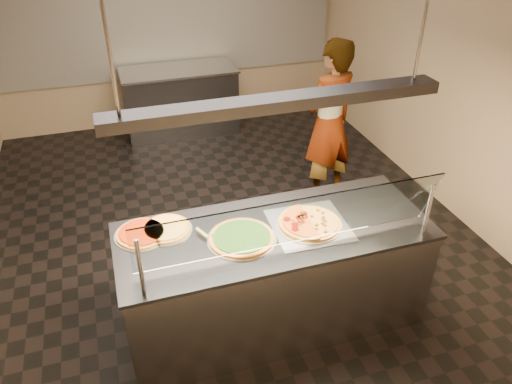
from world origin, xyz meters
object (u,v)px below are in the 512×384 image
object	(u,v)px
perforated_tray	(309,224)
half_pizza_pepperoni	(295,224)
half_pizza_sausage	(323,220)
worker	(329,124)
pizza_cheese	(166,228)
pizza_tomato	(142,233)
sneeze_guard	(293,223)
heat_lamp_housing	(278,103)
pizza_spinach	(242,237)
serving_counter	(274,276)
pizza_spatula	(210,233)
prep_table	(180,100)

from	to	relation	value
perforated_tray	half_pizza_pepperoni	world-z (taller)	half_pizza_pepperoni
half_pizza_sausage	worker	distance (m)	1.86
perforated_tray	pizza_cheese	world-z (taller)	pizza_cheese
half_pizza_sausage	pizza_tomato	distance (m)	1.38
sneeze_guard	heat_lamp_housing	xyz separation A→B (m)	(-0.00, 0.34, 0.72)
pizza_spinach	perforated_tray	bearing A→B (deg)	0.96
half_pizza_sausage	pizza_spinach	size ratio (longest dim) A/B	0.94
half_pizza_sausage	perforated_tray	bearing A→B (deg)	178.95
pizza_spinach	pizza_cheese	size ratio (longest dim) A/B	1.29
serving_counter	heat_lamp_housing	size ratio (longest dim) A/B	1.04
pizza_cheese	pizza_tomato	xyz separation A→B (m)	(-0.18, -0.01, 0.00)
heat_lamp_housing	pizza_cheese	bearing A→B (deg)	162.67
sneeze_guard	worker	distance (m)	2.33
pizza_tomato	worker	size ratio (longest dim) A/B	0.22
heat_lamp_housing	pizza_spatula	bearing A→B (deg)	172.59
pizza_spatula	prep_table	world-z (taller)	pizza_spatula
serving_counter	perforated_tray	bearing A→B (deg)	-6.42
perforated_tray	pizza_spinach	world-z (taller)	pizza_spinach
sneeze_guard	pizza_spinach	xyz separation A→B (m)	(-0.28, 0.30, -0.28)
perforated_tray	half_pizza_sausage	distance (m)	0.12
perforated_tray	worker	size ratio (longest dim) A/B	0.32
half_pizza_sausage	pizza_cheese	xyz separation A→B (m)	(-1.17, 0.28, -0.01)
half_pizza_sausage	worker	world-z (taller)	worker
pizza_spinach	half_pizza_pepperoni	bearing A→B (deg)	1.35
half_pizza_sausage	half_pizza_pepperoni	bearing A→B (deg)	179.22
serving_counter	worker	distance (m)	2.08
prep_table	worker	size ratio (longest dim) A/B	0.87
half_pizza_pepperoni	sneeze_guard	bearing A→B (deg)	-115.86
half_pizza_pepperoni	prep_table	xyz separation A→B (m)	(-0.18, 3.97, -0.50)
sneeze_guard	worker	world-z (taller)	worker
serving_counter	half_pizza_sausage	distance (m)	0.62
serving_counter	half_pizza_pepperoni	size ratio (longest dim) A/B	4.96
sneeze_guard	prep_table	size ratio (longest dim) A/B	1.34
pizza_spinach	heat_lamp_housing	xyz separation A→B (m)	(0.28, 0.04, 1.00)
serving_counter	pizza_tomato	xyz separation A→B (m)	(-0.97, 0.24, 0.48)
pizza_spatula	worker	size ratio (longest dim) A/B	0.13
sneeze_guard	pizza_tomato	distance (m)	1.16
pizza_spinach	heat_lamp_housing	bearing A→B (deg)	8.07
half_pizza_pepperoni	pizza_tomato	bearing A→B (deg)	166.47
serving_counter	sneeze_guard	xyz separation A→B (m)	(0.00, -0.34, 0.76)
serving_counter	half_pizza_sausage	bearing A→B (deg)	-4.80
pizza_spatula	sneeze_guard	bearing A→B (deg)	-39.80
pizza_spinach	pizza_cheese	bearing A→B (deg)	150.96
perforated_tray	worker	bearing A→B (deg)	60.64
serving_counter	half_pizza_sausage	size ratio (longest dim) A/B	4.96
pizza_spinach	pizza_spatula	world-z (taller)	pizza_spatula
pizza_spinach	pizza_tomato	xyz separation A→B (m)	(-0.69, 0.28, -0.00)
pizza_tomato	half_pizza_pepperoni	bearing A→B (deg)	-13.53
pizza_spinach	worker	size ratio (longest dim) A/B	0.28
perforated_tray	half_pizza_sausage	bearing A→B (deg)	-1.05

